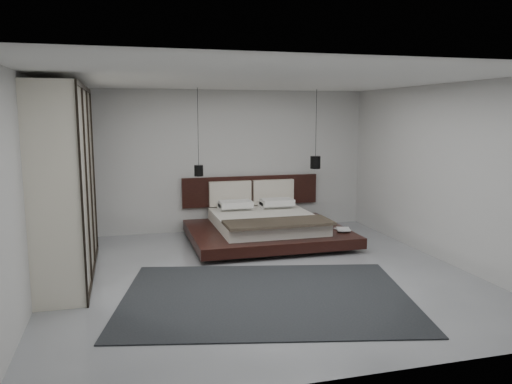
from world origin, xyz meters
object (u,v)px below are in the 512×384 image
object	(u,v)px
rug	(266,297)
lattice_screen	(61,174)
bed	(265,225)
pendant_right	(315,162)
wardrobe	(65,183)
pendant_left	(199,170)

from	to	relation	value
rug	lattice_screen	bearing A→B (deg)	129.49
bed	rug	xyz separation A→B (m)	(-0.80, -2.81, -0.28)
pendant_right	lattice_screen	bearing A→B (deg)	178.81
pendant_right	rug	world-z (taller)	pendant_right
wardrobe	bed	bearing A→B (deg)	20.17
pendant_left	rug	world-z (taller)	pendant_left
lattice_screen	pendant_right	bearing A→B (deg)	-1.19
pendant_left	pendant_right	distance (m)	2.31
lattice_screen	rug	xyz separation A→B (m)	(2.77, -3.36, -1.29)
lattice_screen	pendant_left	size ratio (longest dim) A/B	1.62
bed	pendant_left	distance (m)	1.60
lattice_screen	pendant_right	world-z (taller)	pendant_right
pendant_left	wardrobe	size ratio (longest dim) A/B	0.58
wardrobe	pendant_left	bearing A→B (deg)	37.61
pendant_right	bed	bearing A→B (deg)	-158.87
pendant_right	rug	bearing A→B (deg)	-120.90
pendant_left	bed	bearing A→B (deg)	-21.13
bed	rug	bearing A→B (deg)	-105.81
pendant_right	pendant_left	bearing A→B (deg)	-180.00
lattice_screen	bed	distance (m)	3.74
pendant_left	wardrobe	bearing A→B (deg)	-142.39
pendant_left	rug	distance (m)	3.53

